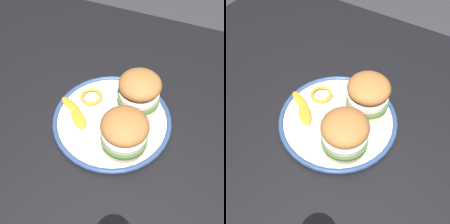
# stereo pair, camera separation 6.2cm
# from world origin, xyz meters

# --- Properties ---
(ground_plane) EXTENTS (8.00, 8.00, 0.00)m
(ground_plane) POSITION_xyz_m (0.00, 0.00, 0.00)
(ground_plane) COLOR #333338
(dining_table) EXTENTS (1.49, 1.07, 0.76)m
(dining_table) POSITION_xyz_m (0.00, 0.00, 0.68)
(dining_table) COLOR black
(dining_table) RESTS_ON ground
(dinner_plate) EXTENTS (0.31, 0.31, 0.02)m
(dinner_plate) POSITION_xyz_m (0.07, -0.02, 0.77)
(dinner_plate) COLOR silver
(dinner_plate) RESTS_ON dining_table
(sandwich_half_left) EXTENTS (0.12, 0.12, 0.10)m
(sandwich_half_left) POSITION_xyz_m (0.03, -0.09, 0.83)
(sandwich_half_left) COLOR beige
(sandwich_half_left) RESTS_ON dinner_plate
(sandwich_half_right) EXTENTS (0.12, 0.12, 0.10)m
(sandwich_half_right) POSITION_xyz_m (0.02, 0.04, 0.83)
(sandwich_half_right) COLOR beige
(sandwich_half_right) RESTS_ON dinner_plate
(orange_peel_curled) EXTENTS (0.07, 0.07, 0.01)m
(orange_peel_curled) POSITION_xyz_m (0.15, -0.06, 0.79)
(orange_peel_curled) COLOR orange
(orange_peel_curled) RESTS_ON dinner_plate
(orange_peel_strip_long) EXTENTS (0.07, 0.07, 0.01)m
(orange_peel_strip_long) POSITION_xyz_m (0.15, 0.02, 0.78)
(orange_peel_strip_long) COLOR orange
(orange_peel_strip_long) RESTS_ON dinner_plate
(orange_peel_strip_short) EXTENTS (0.08, 0.05, 0.01)m
(orange_peel_strip_short) POSITION_xyz_m (0.19, -0.01, 0.78)
(orange_peel_strip_short) COLOR orange
(orange_peel_strip_short) RESTS_ON dinner_plate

